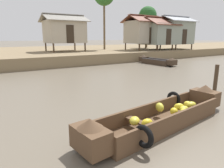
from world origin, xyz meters
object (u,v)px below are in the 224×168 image
at_px(stilt_house_left, 64,31).
at_px(stilt_house_mid_right, 158,34).
at_px(banana_boat, 163,116).
at_px(stilt_house_mid_left, 143,32).
at_px(fishing_skiff_distant, 157,61).
at_px(mooring_post, 215,84).
at_px(stilt_house_right, 175,32).
at_px(palm_tree_near, 148,16).

distance_m(stilt_house_left, stilt_house_mid_right, 11.12).
relative_size(banana_boat, stilt_house_mid_left, 1.21).
xyz_separation_m(banana_boat, stilt_house_left, (3.82, 18.09, 2.79)).
height_order(fishing_skiff_distant, stilt_house_mid_right, stilt_house_mid_right).
height_order(stilt_house_left, mooring_post, stilt_house_left).
height_order(stilt_house_left, stilt_house_mid_right, stilt_house_left).
xyz_separation_m(stilt_house_right, mooring_post, (-14.08, -14.15, -2.35)).
bearing_deg(stilt_house_mid_left, stilt_house_right, -13.36).
relative_size(banana_boat, mooring_post, 3.68).
bearing_deg(banana_boat, stilt_house_mid_right, 45.70).
xyz_separation_m(banana_boat, stilt_house_mid_right, (14.44, 14.80, 2.58)).
bearing_deg(palm_tree_near, mooring_post, -125.72).
bearing_deg(mooring_post, stilt_house_right, 45.15).
height_order(banana_boat, stilt_house_mid_left, stilt_house_mid_left).
xyz_separation_m(banana_boat, stilt_house_right, (17.24, 14.57, 2.79)).
bearing_deg(mooring_post, stilt_house_mid_left, 57.66).
relative_size(banana_boat, stilt_house_mid_right, 1.25).
bearing_deg(fishing_skiff_distant, banana_boat, -133.99).
height_order(stilt_house_mid_left, mooring_post, stilt_house_mid_left).
distance_m(fishing_skiff_distant, mooring_post, 11.27).
distance_m(banana_boat, mooring_post, 3.22).
distance_m(fishing_skiff_distant, stilt_house_right, 9.57).
xyz_separation_m(fishing_skiff_distant, stilt_house_left, (-5.62, 8.31, 2.79)).
height_order(banana_boat, stilt_house_mid_right, stilt_house_mid_right).
bearing_deg(palm_tree_near, stilt_house_left, -174.37).
height_order(stilt_house_left, palm_tree_near, palm_tree_near).
xyz_separation_m(stilt_house_mid_left, stilt_house_mid_right, (1.65, -0.83, -0.22)).
height_order(fishing_skiff_distant, palm_tree_near, palm_tree_near).
relative_size(stilt_house_left, palm_tree_near, 0.78).
height_order(stilt_house_mid_left, stilt_house_mid_right, stilt_house_mid_left).
bearing_deg(stilt_house_mid_left, palm_tree_near, 43.11).
xyz_separation_m(stilt_house_mid_right, stilt_house_right, (2.80, -0.23, 0.21)).
bearing_deg(fishing_skiff_distant, mooring_post, -123.84).
bearing_deg(stilt_house_mid_right, stilt_house_right, -4.61).
relative_size(fishing_skiff_distant, stilt_house_mid_right, 0.94).
distance_m(banana_boat, stilt_house_mid_right, 20.84).
bearing_deg(stilt_house_mid_right, fishing_skiff_distant, -134.90).
distance_m(fishing_skiff_distant, palm_tree_near, 13.13).
height_order(stilt_house_right, mooring_post, stilt_house_right).
relative_size(banana_boat, palm_tree_near, 0.92).
bearing_deg(stilt_house_mid_right, mooring_post, -128.10).
bearing_deg(stilt_house_left, fishing_skiff_distant, -55.94).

